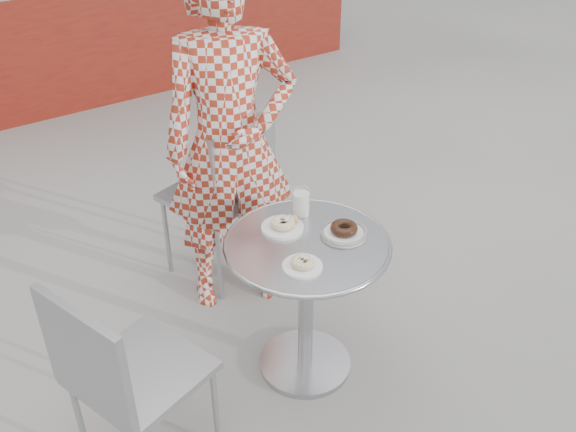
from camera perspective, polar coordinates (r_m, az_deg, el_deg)
ground at (r=3.15m, az=2.78°, el=-13.21°), size 60.00×60.00×0.00m
bistro_table at (r=2.79m, az=1.67°, el=-5.29°), size 0.71×0.71×0.72m
chair_far at (r=3.57m, az=-6.16°, el=-0.81°), size 0.58×0.58×0.97m
chair_left at (r=2.67m, az=-12.66°, el=-16.31°), size 0.55×0.55×0.92m
seated_person at (r=3.10m, az=-5.13°, el=6.40°), size 0.75×0.61×1.79m
plate_far at (r=2.76m, az=-0.43°, el=-0.78°), size 0.18×0.18×0.05m
plate_near at (r=2.54m, az=1.28°, el=-4.30°), size 0.16×0.16×0.04m
plate_checker at (r=2.73m, az=4.98°, el=-1.36°), size 0.20×0.20×0.05m
milk_cup at (r=2.84m, az=1.17°, el=1.21°), size 0.08×0.08×0.13m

